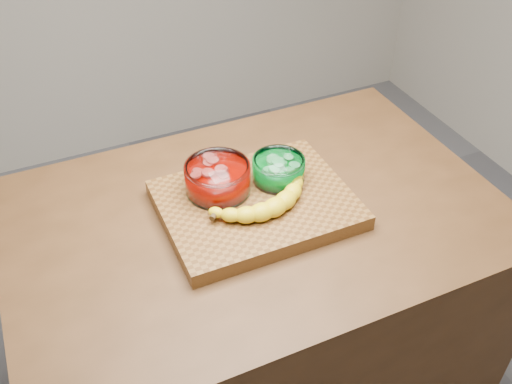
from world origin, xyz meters
name	(u,v)px	position (x,y,z in m)	size (l,w,h in m)	color
counter	(256,325)	(0.00, 0.00, 0.45)	(1.20, 0.80, 0.90)	#462A15
cutting_board	(256,205)	(0.00, 0.00, 0.92)	(0.45, 0.35, 0.04)	brown
bowl_red	(218,179)	(-0.07, 0.07, 0.98)	(0.16, 0.16, 0.07)	white
bowl_green	(278,169)	(0.08, 0.05, 0.97)	(0.13, 0.13, 0.06)	white
banana	(261,198)	(0.00, -0.02, 0.96)	(0.30, 0.16, 0.04)	gold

